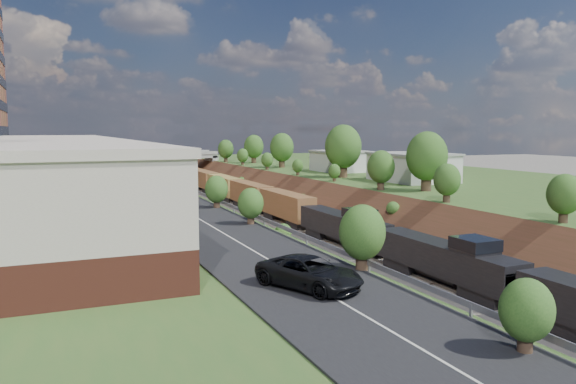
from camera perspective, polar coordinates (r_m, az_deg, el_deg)
name	(u,v)px	position (r m, az deg, el deg)	size (l,w,h in m)	color
platform_left	(2,212)	(79.46, -27.08, -1.80)	(44.00, 180.00, 5.00)	#365E27
platform_right	(430,190)	(99.67, 14.22, 0.23)	(44.00, 180.00, 5.00)	#365E27
embankment_left	(176,220)	(81.30, -11.32, -2.83)	(7.07, 180.00, 7.07)	brown
embankment_right	(315,211)	(88.41, 2.77, -1.97)	(7.07, 180.00, 7.07)	brown
rail_left_track	(232,216)	(83.39, -5.67, -2.44)	(1.58, 180.00, 0.18)	gray
rail_right_track	(265,214)	(85.09, -2.33, -2.24)	(1.58, 180.00, 0.18)	gray
road	(143,186)	(79.86, -14.56, 0.58)	(8.00, 180.00, 0.10)	black
guardrail	(172,182)	(80.34, -11.66, 1.04)	(0.10, 171.00, 0.70)	#99999E
commercial_building	(41,177)	(56.75, -23.78, 1.45)	(14.30, 62.30, 7.00)	brown
overpass	(167,161)	(143.45, -12.22, 3.08)	(24.50, 8.30, 7.40)	gray
white_building_near	(412,168)	(87.23, 12.53, 2.39)	(9.00, 12.00, 4.00)	silver
white_building_far	(340,162)	(105.60, 5.31, 3.08)	(8.00, 10.00, 3.60)	silver
tree_right_large	(427,157)	(73.60, 13.92, 3.50)	(5.25, 5.25, 7.61)	#473323
tree_left_crest	(276,207)	(42.03, -1.21, -1.57)	(2.45, 2.45, 3.55)	#473323
freight_train	(252,195)	(90.23, -3.66, -0.26)	(2.73, 140.24, 4.55)	black
suv	(310,273)	(27.78, 2.21, -8.19)	(2.57, 5.58, 1.55)	black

